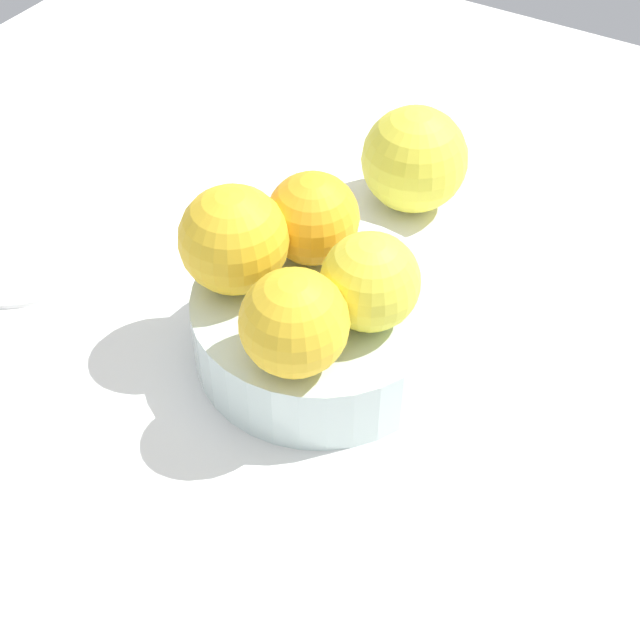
% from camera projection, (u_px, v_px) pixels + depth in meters
% --- Properties ---
extents(ground_plane, '(1.10, 1.10, 0.02)m').
position_uv_depth(ground_plane, '(320.00, 361.00, 0.65)').
color(ground_plane, white).
extents(fruit_bowl, '(0.18, 0.18, 0.05)m').
position_uv_depth(fruit_bowl, '(320.00, 327.00, 0.62)').
color(fruit_bowl, silver).
rests_on(fruit_bowl, ground_plane).
extents(orange_in_bowl_0, '(0.07, 0.07, 0.07)m').
position_uv_depth(orange_in_bowl_0, '(234.00, 240.00, 0.59)').
color(orange_in_bowl_0, yellow).
rests_on(orange_in_bowl_0, fruit_bowl).
extents(orange_in_bowl_1, '(0.06, 0.06, 0.06)m').
position_uv_depth(orange_in_bowl_1, '(371.00, 281.00, 0.57)').
color(orange_in_bowl_1, yellow).
rests_on(orange_in_bowl_1, fruit_bowl).
extents(orange_in_bowl_2, '(0.06, 0.06, 0.06)m').
position_uv_depth(orange_in_bowl_2, '(313.00, 218.00, 0.61)').
color(orange_in_bowl_2, '#F9A823').
rests_on(orange_in_bowl_2, fruit_bowl).
extents(orange_in_bowl_3, '(0.07, 0.07, 0.07)m').
position_uv_depth(orange_in_bowl_3, '(294.00, 323.00, 0.54)').
color(orange_in_bowl_3, yellow).
rests_on(orange_in_bowl_3, fruit_bowl).
extents(orange_loose_0, '(0.09, 0.09, 0.09)m').
position_uv_depth(orange_loose_0, '(414.00, 159.00, 0.73)').
color(orange_loose_0, yellow).
rests_on(orange_loose_0, ground_plane).
extents(side_plate, '(0.13, 0.13, 0.01)m').
position_uv_depth(side_plate, '(23.00, 249.00, 0.71)').
color(side_plate, white).
rests_on(side_plate, ground_plane).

